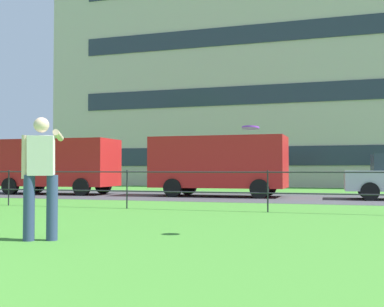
% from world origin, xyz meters
% --- Properties ---
extents(street_strip, '(80.00, 7.09, 0.01)m').
position_xyz_m(street_strip, '(0.00, 16.92, 0.00)').
color(street_strip, '#424247').
rests_on(street_strip, ground).
extents(park_fence, '(29.50, 0.04, 1.00)m').
position_xyz_m(park_fence, '(0.00, 10.39, 0.67)').
color(park_fence, '#232328').
rests_on(park_fence, ground).
extents(person_thrower, '(0.47, 0.86, 1.76)m').
position_xyz_m(person_thrower, '(1.32, 4.70, 0.96)').
color(person_thrower, navy).
rests_on(person_thrower, ground).
extents(frisbee, '(0.33, 0.33, 0.05)m').
position_xyz_m(frisbee, '(4.10, 6.08, 1.66)').
color(frisbee, purple).
extents(panel_van_center, '(5.06, 2.22, 2.24)m').
position_xyz_m(panel_van_center, '(-5.99, 16.30, 1.27)').
color(panel_van_center, red).
rests_on(panel_van_center, ground).
extents(panel_van_far_left, '(5.02, 2.14, 2.24)m').
position_xyz_m(panel_van_far_left, '(0.87, 16.61, 1.27)').
color(panel_van_far_left, red).
rests_on(panel_van_far_left, ground).
extents(apartment_building_background, '(33.40, 12.79, 18.30)m').
position_xyz_m(apartment_building_background, '(3.35, 33.24, 9.15)').
color(apartment_building_background, beige).
rests_on(apartment_building_background, ground).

